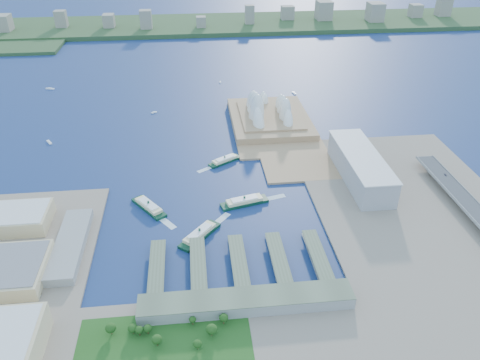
{
  "coord_description": "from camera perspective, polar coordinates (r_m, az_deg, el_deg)",
  "views": [
    {
      "loc": [
        -24.62,
        -444.39,
        331.16
      ],
      "look_at": [
        31.0,
        67.79,
        18.0
      ],
      "focal_mm": 35.0,
      "sensor_mm": 36.0,
      "label": 1
    }
  ],
  "objects": [
    {
      "name": "ferry_a",
      "position": [
        587.75,
        -11.08,
        -3.02
      ],
      "size": [
        46.32,
        56.28,
        11.08
      ],
      "primitive_type": null,
      "rotation": [
        0.0,
        0.0,
        0.62
      ],
      "color": "#0D341F",
      "rests_on": "ground"
    },
    {
      "name": "toaster_building",
      "position": [
        647.86,
        14.46,
        1.56
      ],
      "size": [
        45.0,
        155.0,
        35.0
      ],
      "primitive_type": "cube",
      "color": "#929298",
      "rests_on": "east_land"
    },
    {
      "name": "east_land",
      "position": [
        578.13,
        22.56,
        -6.28
      ],
      "size": [
        240.0,
        500.0,
        3.0
      ],
      "primitive_type": "cube",
      "color": "gray",
      "rests_on": "ground"
    },
    {
      "name": "boat_a",
      "position": [
        793.87,
        -22.24,
        4.31
      ],
      "size": [
        11.43,
        15.19,
        2.98
      ],
      "primitive_type": null,
      "rotation": [
        0.0,
        0.0,
        0.55
      ],
      "color": "white",
      "rests_on": "ground"
    },
    {
      "name": "ferry_c",
      "position": [
        533.64,
        -4.95,
        -6.43
      ],
      "size": [
        50.56,
        55.55,
        11.34
      ],
      "primitive_type": null,
      "rotation": [
        0.0,
        0.0,
        2.44
      ],
      "color": "#0D341F",
      "rests_on": "ground"
    },
    {
      "name": "far_shore",
      "position": [
        1461.24,
        -5.35,
        18.31
      ],
      "size": [
        2200.0,
        260.0,
        12.0
      ],
      "primitive_type": "cube",
      "color": "#2D4926",
      "rests_on": "ground"
    },
    {
      "name": "peninsula",
      "position": [
        788.85,
        4.05,
        6.51
      ],
      "size": [
        135.0,
        220.0,
        3.0
      ],
      "primitive_type": "cube",
      "color": "#A37F59",
      "rests_on": "ground"
    },
    {
      "name": "opera_house",
      "position": [
        794.38,
        3.7,
        9.1
      ],
      "size": [
        134.0,
        180.0,
        58.0
      ],
      "primitive_type": null,
      "color": "white",
      "rests_on": "peninsula"
    },
    {
      "name": "boat_e",
      "position": [
        992.45,
        -2.41,
        11.85
      ],
      "size": [
        3.78,
        10.32,
        2.49
      ],
      "primitive_type": null,
      "rotation": [
        0.0,
        0.0,
        -0.05
      ],
      "color": "white",
      "rests_on": "ground"
    },
    {
      "name": "ferry_wharves",
      "position": [
        494.52,
        -0.17,
        -10.03
      ],
      "size": [
        184.0,
        90.0,
        9.3
      ],
      "primitive_type": null,
      "color": "#515D46",
      "rests_on": "ground"
    },
    {
      "name": "ground",
      "position": [
        554.75,
        -2.44,
        -5.39
      ],
      "size": [
        3000.0,
        3000.0,
        0.0
      ],
      "primitive_type": "plane",
      "color": "#11274F",
      "rests_on": "ground"
    },
    {
      "name": "ferry_d",
      "position": [
        585.7,
        0.54,
        -2.46
      ],
      "size": [
        62.6,
        30.15,
        11.47
      ],
      "primitive_type": null,
      "rotation": [
        0.0,
        0.0,
        1.82
      ],
      "color": "#0D341F",
      "rests_on": "ground"
    },
    {
      "name": "park",
      "position": [
        410.45,
        -9.38,
        -20.57
      ],
      "size": [
        150.0,
        110.0,
        16.0
      ],
      "primitive_type": null,
      "color": "#194714",
      "rests_on": "south_land"
    },
    {
      "name": "car_c",
      "position": [
        676.53,
        23.77,
        0.59
      ],
      "size": [
        1.86,
        4.59,
        1.33
      ],
      "primitive_type": "imported",
      "color": "slate",
      "rests_on": "expressway"
    },
    {
      "name": "terminal_building",
      "position": [
        448.42,
        0.79,
        -14.64
      ],
      "size": [
        200.0,
        28.0,
        12.0
      ],
      "primitive_type": "cube",
      "color": "gray",
      "rests_on": "south_land"
    },
    {
      "name": "boat_b",
      "position": [
        856.93,
        -10.44,
        8.13
      ],
      "size": [
        10.79,
        8.45,
        2.81
      ],
      "primitive_type": null,
      "rotation": [
        0.0,
        0.0,
        2.11
      ],
      "color": "white",
      "rests_on": "ground"
    },
    {
      "name": "ferry_b",
      "position": [
        679.25,
        -1.86,
        2.56
      ],
      "size": [
        50.42,
        38.43,
        9.71
      ],
      "primitive_type": null,
      "rotation": [
        0.0,
        0.0,
        -1.01
      ],
      "color": "#0D341F",
      "rests_on": "ground"
    },
    {
      "name": "far_skyline",
      "position": [
        1434.56,
        -5.39,
        19.44
      ],
      "size": [
        1900.0,
        140.0,
        55.0
      ],
      "primitive_type": null,
      "color": "gray",
      "rests_on": "far_shore"
    },
    {
      "name": "boat_d",
      "position": [
        1028.34,
        -22.15,
        10.3
      ],
      "size": [
        18.13,
        8.49,
        2.99
      ],
      "primitive_type": null,
      "rotation": [
        0.0,
        0.0,
        1.3
      ],
      "color": "white",
      "rests_on": "ground"
    },
    {
      "name": "boat_c",
      "position": [
        937.66,
        6.6,
        10.5
      ],
      "size": [
        6.23,
        13.94,
        3.03
      ],
      "primitive_type": null,
      "rotation": [
        0.0,
        0.0,
        3.32
      ],
      "color": "white",
      "rests_on": "ground"
    }
  ]
}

